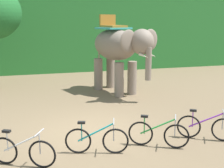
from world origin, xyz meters
TOP-DOWN VIEW (x-y plane):
  - ground_plane at (0.00, 0.00)m, footprint 80.00×80.00m
  - foliage_hedge at (0.00, 13.86)m, footprint 36.00×6.00m
  - elephant at (2.34, 4.63)m, footprint 2.77×4.22m
  - bike_white at (-2.06, -1.75)m, footprint 1.55×0.85m
  - bike_teal at (-0.17, -1.58)m, footprint 1.66×0.64m
  - bike_green at (1.59, -1.63)m, footprint 1.53×0.88m
  - bike_purple at (3.18, -1.54)m, footprint 1.50×0.91m

SIDE VIEW (x-z plane):
  - ground_plane at x=0.00m, z-range 0.00..0.00m
  - bike_white at x=-2.06m, z-range -0.07..0.85m
  - bike_teal at x=-0.17m, z-range -0.07..0.85m
  - bike_green at x=1.59m, z-range -0.07..0.85m
  - bike_purple at x=3.18m, z-range -0.07..0.85m
  - elephant at x=2.34m, z-range 0.31..4.09m
  - foliage_hedge at x=0.00m, z-range 0.00..5.37m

